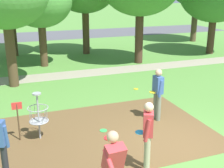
{
  "coord_description": "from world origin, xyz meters",
  "views": [
    {
      "loc": [
        -4.2,
        -6.12,
        4.09
      ],
      "look_at": [
        -0.86,
        2.91,
        1.0
      ],
      "focal_mm": 47.17,
      "sensor_mm": 36.0,
      "label": 1
    }
  ],
  "objects_px": {
    "player_throwing": "(148,133)",
    "tree_far_right": "(40,1)",
    "player_waiting_right": "(158,92)",
    "frisbee_mid_grass": "(103,131)",
    "frisbee_far_right": "(136,89)",
    "player_foreground_watching": "(114,168)",
    "disc_golf_basket": "(36,114)"
  },
  "relations": [
    {
      "from": "player_throwing",
      "to": "tree_far_right",
      "type": "height_order",
      "value": "tree_far_right"
    },
    {
      "from": "player_waiting_right",
      "to": "frisbee_mid_grass",
      "type": "bearing_deg",
      "value": -173.97
    },
    {
      "from": "player_throwing",
      "to": "frisbee_far_right",
      "type": "height_order",
      "value": "player_throwing"
    },
    {
      "from": "player_foreground_watching",
      "to": "frisbee_mid_grass",
      "type": "xyz_separation_m",
      "value": [
        0.92,
        3.32,
        -0.98
      ]
    },
    {
      "from": "player_throwing",
      "to": "tree_far_right",
      "type": "bearing_deg",
      "value": 94.44
    },
    {
      "from": "player_foreground_watching",
      "to": "tree_far_right",
      "type": "distance_m",
      "value": 12.34
    },
    {
      "from": "player_waiting_right",
      "to": "frisbee_mid_grass",
      "type": "distance_m",
      "value": 2.16
    },
    {
      "from": "player_throwing",
      "to": "frisbee_far_right",
      "type": "distance_m",
      "value": 6.03
    },
    {
      "from": "player_throwing",
      "to": "frisbee_far_right",
      "type": "bearing_deg",
      "value": 67.59
    },
    {
      "from": "disc_golf_basket",
      "to": "player_throwing",
      "type": "height_order",
      "value": "player_throwing"
    },
    {
      "from": "player_throwing",
      "to": "frisbee_mid_grass",
      "type": "bearing_deg",
      "value": 97.99
    },
    {
      "from": "player_waiting_right",
      "to": "tree_far_right",
      "type": "distance_m",
      "value": 9.25
    },
    {
      "from": "player_foreground_watching",
      "to": "frisbee_mid_grass",
      "type": "relative_size",
      "value": 7.62
    },
    {
      "from": "disc_golf_basket",
      "to": "player_foreground_watching",
      "type": "height_order",
      "value": "player_foreground_watching"
    },
    {
      "from": "disc_golf_basket",
      "to": "player_foreground_watching",
      "type": "xyz_separation_m",
      "value": [
        1.0,
        -3.51,
        0.23
      ]
    },
    {
      "from": "tree_far_right",
      "to": "frisbee_mid_grass",
      "type": "bearing_deg",
      "value": -86.49
    },
    {
      "from": "player_foreground_watching",
      "to": "tree_far_right",
      "type": "bearing_deg",
      "value": 88.19
    },
    {
      "from": "player_throwing",
      "to": "frisbee_mid_grass",
      "type": "xyz_separation_m",
      "value": [
        -0.32,
        2.26,
        -0.96
      ]
    },
    {
      "from": "player_foreground_watching",
      "to": "player_waiting_right",
      "type": "distance_m",
      "value": 4.53
    },
    {
      "from": "disc_golf_basket",
      "to": "tree_far_right",
      "type": "distance_m",
      "value": 9.1
    },
    {
      "from": "tree_far_right",
      "to": "disc_golf_basket",
      "type": "bearing_deg",
      "value": -99.2
    },
    {
      "from": "frisbee_mid_grass",
      "to": "tree_far_right",
      "type": "relative_size",
      "value": 0.04
    },
    {
      "from": "frisbee_far_right",
      "to": "tree_far_right",
      "type": "xyz_separation_m",
      "value": [
        -3.12,
        5.49,
        3.53
      ]
    },
    {
      "from": "player_foreground_watching",
      "to": "frisbee_far_right",
      "type": "xyz_separation_m",
      "value": [
        3.51,
        6.57,
        -0.98
      ]
    },
    {
      "from": "disc_golf_basket",
      "to": "frisbee_far_right",
      "type": "height_order",
      "value": "disc_golf_basket"
    },
    {
      "from": "player_foreground_watching",
      "to": "disc_golf_basket",
      "type": "bearing_deg",
      "value": 105.92
    },
    {
      "from": "frisbee_far_right",
      "to": "player_foreground_watching",
      "type": "bearing_deg",
      "value": -118.08
    },
    {
      "from": "tree_far_right",
      "to": "player_waiting_right",
      "type": "bearing_deg",
      "value": -73.93
    },
    {
      "from": "frisbee_far_right",
      "to": "tree_far_right",
      "type": "relative_size",
      "value": 0.04
    },
    {
      "from": "disc_golf_basket",
      "to": "frisbee_far_right",
      "type": "distance_m",
      "value": 5.5
    },
    {
      "from": "tree_far_right",
      "to": "player_foreground_watching",
      "type": "bearing_deg",
      "value": -91.81
    },
    {
      "from": "frisbee_far_right",
      "to": "tree_far_right",
      "type": "height_order",
      "value": "tree_far_right"
    }
  ]
}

